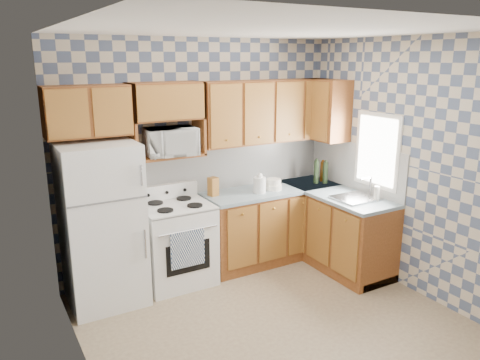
% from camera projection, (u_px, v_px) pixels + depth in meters
% --- Properties ---
extents(floor, '(3.40, 3.40, 0.00)m').
position_uv_depth(floor, '(274.00, 323.00, 4.50)').
color(floor, '#776048').
rests_on(floor, ground).
extents(back_wall, '(3.40, 0.02, 2.70)m').
position_uv_depth(back_wall, '(200.00, 156.00, 5.50)').
color(back_wall, '#4D5B7A').
rests_on(back_wall, ground).
extents(right_wall, '(0.02, 3.20, 2.70)m').
position_uv_depth(right_wall, '(409.00, 167.00, 4.98)').
color(right_wall, '#4D5B7A').
rests_on(right_wall, ground).
extents(backsplash_back, '(2.60, 0.02, 0.56)m').
position_uv_depth(backsplash_back, '(231.00, 165.00, 5.72)').
color(backsplash_back, white).
rests_on(backsplash_back, back_wall).
extents(backsplash_right, '(0.02, 1.60, 0.56)m').
position_uv_depth(backsplash_right, '(355.00, 166.00, 5.69)').
color(backsplash_right, white).
rests_on(backsplash_right, right_wall).
extents(refrigerator, '(0.75, 0.70, 1.68)m').
position_uv_depth(refrigerator, '(102.00, 225.00, 4.72)').
color(refrigerator, white).
rests_on(refrigerator, floor).
extents(stove_body, '(0.76, 0.65, 0.90)m').
position_uv_depth(stove_body, '(176.00, 245.00, 5.23)').
color(stove_body, white).
rests_on(stove_body, floor).
extents(cooktop, '(0.76, 0.65, 0.02)m').
position_uv_depth(cooktop, '(175.00, 206.00, 5.12)').
color(cooktop, silver).
rests_on(cooktop, stove_body).
extents(backguard, '(0.76, 0.08, 0.17)m').
position_uv_depth(backguard, '(165.00, 192.00, 5.32)').
color(backguard, white).
rests_on(backguard, cooktop).
extents(dish_towel_left, '(0.19, 0.02, 0.40)m').
position_uv_depth(dish_towel_left, '(179.00, 251.00, 4.87)').
color(dish_towel_left, navy).
rests_on(dish_towel_left, stove_body).
extents(dish_towel_right, '(0.19, 0.02, 0.40)m').
position_uv_depth(dish_towel_right, '(196.00, 247.00, 4.96)').
color(dish_towel_right, navy).
rests_on(dish_towel_right, stove_body).
extents(base_cabinets_back, '(1.75, 0.60, 0.88)m').
position_uv_depth(base_cabinets_back, '(271.00, 225.00, 5.88)').
color(base_cabinets_back, brown).
rests_on(base_cabinets_back, floor).
extents(base_cabinets_right, '(0.60, 1.60, 0.88)m').
position_uv_depth(base_cabinets_right, '(333.00, 229.00, 5.74)').
color(base_cabinets_right, brown).
rests_on(base_cabinets_right, floor).
extents(countertop_back, '(1.77, 0.63, 0.04)m').
position_uv_depth(countertop_back, '(272.00, 190.00, 5.76)').
color(countertop_back, gray).
rests_on(countertop_back, base_cabinets_back).
extents(countertop_right, '(0.63, 1.60, 0.04)m').
position_uv_depth(countertop_right, '(335.00, 193.00, 5.62)').
color(countertop_right, gray).
rests_on(countertop_right, base_cabinets_right).
extents(upper_cabinets_back, '(1.75, 0.33, 0.74)m').
position_uv_depth(upper_cabinets_back, '(267.00, 111.00, 5.63)').
color(upper_cabinets_back, brown).
rests_on(upper_cabinets_back, back_wall).
extents(upper_cabinets_fridge, '(0.82, 0.33, 0.50)m').
position_uv_depth(upper_cabinets_fridge, '(87.00, 111.00, 4.58)').
color(upper_cabinets_fridge, brown).
rests_on(upper_cabinets_fridge, back_wall).
extents(upper_cabinets_right, '(0.33, 0.70, 0.74)m').
position_uv_depth(upper_cabinets_right, '(323.00, 110.00, 5.82)').
color(upper_cabinets_right, brown).
rests_on(upper_cabinets_right, right_wall).
extents(microwave_shelf, '(0.80, 0.33, 0.03)m').
position_uv_depth(microwave_shelf, '(168.00, 156.00, 5.11)').
color(microwave_shelf, brown).
rests_on(microwave_shelf, back_wall).
extents(microwave, '(0.57, 0.41, 0.30)m').
position_uv_depth(microwave, '(171.00, 142.00, 5.04)').
color(microwave, white).
rests_on(microwave, microwave_shelf).
extents(sink, '(0.48, 0.40, 0.03)m').
position_uv_depth(sink, '(356.00, 198.00, 5.32)').
color(sink, '#B7B7BC').
rests_on(sink, countertop_right).
extents(window, '(0.02, 0.66, 0.86)m').
position_uv_depth(window, '(377.00, 151.00, 5.33)').
color(window, white).
rests_on(window, right_wall).
extents(bottle_0, '(0.06, 0.06, 0.30)m').
position_uv_depth(bottle_0, '(316.00, 172.00, 5.95)').
color(bottle_0, black).
rests_on(bottle_0, countertop_back).
extents(bottle_1, '(0.06, 0.06, 0.28)m').
position_uv_depth(bottle_1, '(325.00, 173.00, 5.95)').
color(bottle_1, black).
rests_on(bottle_1, countertop_back).
extents(bottle_2, '(0.06, 0.06, 0.26)m').
position_uv_depth(bottle_2, '(323.00, 171.00, 6.06)').
color(bottle_2, '#5E320A').
rests_on(bottle_2, countertop_back).
extents(knife_block, '(0.12, 0.12, 0.22)m').
position_uv_depth(knife_block, '(213.00, 187.00, 5.42)').
color(knife_block, brown).
rests_on(knife_block, countertop_back).
extents(electric_kettle, '(0.15, 0.15, 0.19)m').
position_uv_depth(electric_kettle, '(260.00, 185.00, 5.54)').
color(electric_kettle, white).
rests_on(electric_kettle, countertop_back).
extents(food_containers, '(0.20, 0.20, 0.13)m').
position_uv_depth(food_containers, '(274.00, 184.00, 5.68)').
color(food_containers, silver).
rests_on(food_containers, countertop_back).
extents(soap_bottle, '(0.06, 0.06, 0.17)m').
position_uv_depth(soap_bottle, '(377.00, 194.00, 5.22)').
color(soap_bottle, silver).
rests_on(soap_bottle, countertop_right).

